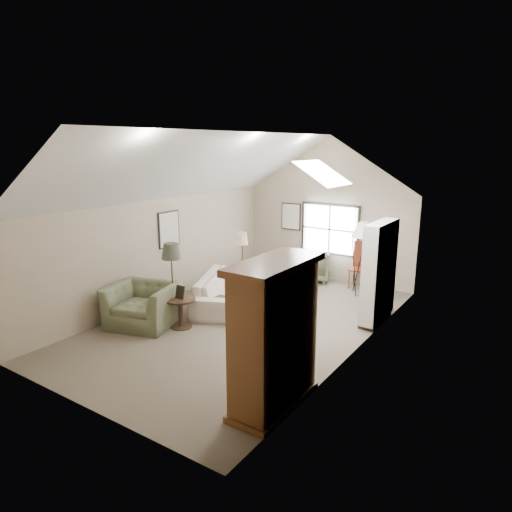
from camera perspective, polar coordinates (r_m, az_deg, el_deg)
The scene contains 18 objects.
room_shell at distance 9.27m, azimuth -1.39°, elevation 10.41°, with size 5.01×8.01×4.00m.
window at distance 12.87m, azimuth 9.21°, elevation 3.32°, with size 1.72×0.08×1.42m, color black.
skylight at distance 9.40m, azimuth 8.45°, elevation 10.38°, with size 0.80×1.20×0.52m, color white, non-canonical shape.
wall_art at distance 12.11m, azimuth -3.37°, elevation 4.14°, with size 1.97×3.71×0.88m.
armoire at distance 6.62m, azimuth 2.30°, elevation -9.91°, with size 0.60×1.50×2.20m, color brown.
tv_alcove at distance 10.00m, azimuth 15.16°, elevation -1.80°, with size 0.32×1.30×2.10m, color white.
media_console at distance 10.26m, azimuth 14.75°, elevation -6.36°, with size 0.34×1.18×0.60m, color #382316.
tv_panel at distance 10.07m, azimuth 14.97°, elevation -3.05°, with size 0.05×0.90×0.55m, color black.
sofa at distance 10.95m, azimuth -4.06°, elevation -4.25°, with size 2.52×0.99×0.74m, color beige.
armchair_near at distance 10.01m, azimuth -13.98°, elevation -5.97°, with size 1.36×1.19×0.88m, color #5B6345.
armchair_far at distance 13.02m, azimuth 7.08°, elevation -1.04°, with size 0.94×0.97×0.88m, color #646E4D.
coffee_table at distance 10.09m, azimuth -3.42°, elevation -6.76°, with size 0.85×0.47×0.44m, color #351D15.
bowl at distance 10.00m, azimuth -3.44°, elevation -5.46°, with size 0.20×0.20×0.05m, color #372816.
side_table at distance 9.76m, azimuth -9.37°, elevation -7.03°, with size 0.63×0.63×0.63m, color #332415.
side_chair at distance 12.44m, azimuth 12.84°, elevation -1.16°, with size 0.48×0.48×1.23m, color brown.
tripod_lamp at distance 11.82m, azimuth 13.04°, elevation -0.24°, with size 0.56×0.56×1.92m, color silver, non-canonical shape.
dark_lamp at distance 9.98m, azimuth -10.40°, elevation -3.18°, with size 0.42×0.42×1.76m, color #292E20, non-canonical shape.
tan_lamp at distance 11.93m, azimuth -1.72°, elevation -0.59°, with size 0.32×0.32×1.58m, color tan, non-canonical shape.
Camera 1 is at (5.32, -7.58, 3.76)m, focal length 32.00 mm.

